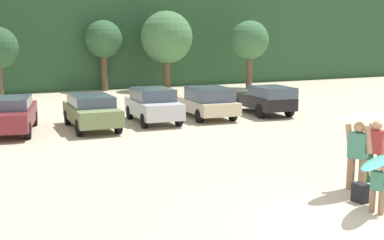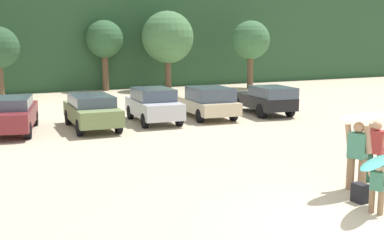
# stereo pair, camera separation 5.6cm
# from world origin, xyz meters

# --- Properties ---
(ground_plane) EXTENTS (120.00, 120.00, 0.00)m
(ground_plane) POSITION_xyz_m (0.00, 0.00, 0.00)
(ground_plane) COLOR #C1B293
(hillside_ridge) EXTENTS (108.00, 12.00, 8.24)m
(hillside_ridge) POSITION_xyz_m (0.00, 34.84, 4.12)
(hillside_ridge) COLOR #284C2D
(hillside_ridge) RESTS_ON ground_plane
(tree_far_left) EXTENTS (2.81, 2.81, 5.27)m
(tree_far_left) POSITION_xyz_m (3.43, 28.16, 3.80)
(tree_far_left) COLOR brown
(tree_far_left) RESTS_ON ground_plane
(tree_center_left) EXTENTS (3.91, 3.91, 5.96)m
(tree_center_left) POSITION_xyz_m (7.78, 26.33, 3.98)
(tree_center_left) COLOR brown
(tree_center_left) RESTS_ON ground_plane
(tree_left) EXTENTS (3.02, 3.02, 5.32)m
(tree_left) POSITION_xyz_m (14.31, 24.88, 3.76)
(tree_left) COLOR brown
(tree_left) RESTS_ON ground_plane
(parked_car_maroon) EXTENTS (2.85, 4.81, 1.49)m
(parked_car_maroon) POSITION_xyz_m (-4.99, 13.69, 0.79)
(parked_car_maroon) COLOR maroon
(parked_car_maroon) RESTS_ON ground_plane
(parked_car_olive_green) EXTENTS (2.01, 4.38, 1.45)m
(parked_car_olive_green) POSITION_xyz_m (-1.77, 13.06, 0.80)
(parked_car_olive_green) COLOR #6B7F4C
(parked_car_olive_green) RESTS_ON ground_plane
(parked_car_silver) EXTENTS (2.16, 4.18, 1.58)m
(parked_car_silver) POSITION_xyz_m (1.21, 13.40, 0.83)
(parked_car_silver) COLOR silver
(parked_car_silver) RESTS_ON ground_plane
(parked_car_champagne) EXTENTS (2.36, 4.68, 1.54)m
(parked_car_champagne) POSITION_xyz_m (4.03, 13.44, 0.80)
(parked_car_champagne) COLOR beige
(parked_car_champagne) RESTS_ON ground_plane
(parked_car_black) EXTENTS (2.37, 4.40, 1.49)m
(parked_car_black) POSITION_xyz_m (7.25, 12.98, 0.81)
(parked_car_black) COLOR black
(parked_car_black) RESTS_ON ground_plane
(person_adult) EXTENTS (0.46, 0.71, 1.75)m
(person_adult) POSITION_xyz_m (1.85, 1.68, 0.99)
(person_adult) COLOR #8C6B4C
(person_adult) RESTS_ON ground_plane
(person_child) EXTENTS (0.30, 0.52, 1.12)m
(person_child) POSITION_xyz_m (1.00, 0.27, 0.63)
(person_child) COLOR #8C6B4C
(person_child) RESTS_ON ground_plane
(person_companion) EXTENTS (0.44, 0.78, 1.68)m
(person_companion) POSITION_xyz_m (2.77, 1.93, 0.95)
(person_companion) COLOR #26593F
(person_companion) RESTS_ON ground_plane
(surfboard_cream) EXTENTS (2.16, 0.82, 0.15)m
(surfboard_cream) POSITION_xyz_m (2.00, 1.56, 1.90)
(surfboard_cream) COLOR beige
(surfboard_teal) EXTENTS (1.79, 1.26, 0.16)m
(surfboard_teal) POSITION_xyz_m (1.01, 0.35, 1.13)
(surfboard_teal) COLOR teal
(backpack_dropped) EXTENTS (0.24, 0.34, 0.45)m
(backpack_dropped) POSITION_xyz_m (1.24, 0.97, 0.22)
(backpack_dropped) COLOR black
(backpack_dropped) RESTS_ON ground_plane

